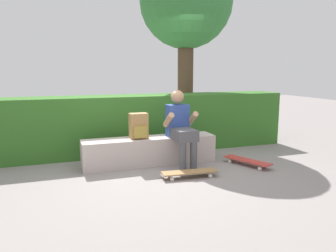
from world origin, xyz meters
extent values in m
plane|color=gray|center=(0.00, 0.00, 0.00)|extent=(24.00, 24.00, 0.00)
cube|color=#BBACA4|center=(0.00, 0.44, 0.22)|extent=(2.15, 0.42, 0.44)
cube|color=#2D4793|center=(0.45, 0.37, 0.70)|extent=(0.34, 0.22, 0.52)
sphere|color=tan|center=(0.45, 0.37, 1.08)|extent=(0.21, 0.21, 0.21)
cube|color=#4C4C51|center=(0.45, 0.06, 0.52)|extent=(0.32, 0.40, 0.17)
cylinder|color=#4C4C51|center=(0.36, -0.09, 0.22)|extent=(0.11, 0.11, 0.44)
cylinder|color=#4C4C51|center=(0.54, -0.09, 0.22)|extent=(0.11, 0.11, 0.44)
cylinder|color=tan|center=(0.25, 0.23, 0.74)|extent=(0.09, 0.33, 0.27)
cylinder|color=tan|center=(0.65, 0.23, 0.74)|extent=(0.09, 0.33, 0.27)
cube|color=olive|center=(0.33, -0.41, 0.08)|extent=(0.81, 0.26, 0.02)
cylinder|color=silver|center=(0.62, -0.36, 0.03)|extent=(0.06, 0.04, 0.05)
cylinder|color=silver|center=(0.61, -0.51, 0.03)|extent=(0.06, 0.04, 0.05)
cylinder|color=silver|center=(0.06, -0.32, 0.03)|extent=(0.06, 0.04, 0.05)
cylinder|color=silver|center=(0.05, -0.47, 0.03)|extent=(0.06, 0.04, 0.05)
cube|color=#BC3833|center=(1.43, -0.17, 0.08)|extent=(0.50, 0.81, 0.02)
cylinder|color=silver|center=(1.26, 0.06, 0.03)|extent=(0.05, 0.06, 0.05)
cylinder|color=silver|center=(1.39, 0.12, 0.03)|extent=(0.05, 0.06, 0.05)
cylinder|color=silver|center=(1.48, -0.46, 0.03)|extent=(0.05, 0.06, 0.05)
cylinder|color=silver|center=(1.61, -0.40, 0.03)|extent=(0.05, 0.06, 0.05)
cube|color=#A37A47|center=(-0.18, 0.44, 0.64)|extent=(0.28, 0.18, 0.40)
cube|color=#A48934|center=(-0.18, 0.32, 0.56)|extent=(0.20, 0.05, 0.18)
cube|color=#316522|center=(-0.07, 1.33, 0.52)|extent=(5.96, 0.69, 1.05)
cylinder|color=#473323|center=(1.27, 2.02, 1.28)|extent=(0.33, 0.33, 2.55)
sphere|color=#337538|center=(1.27, 2.02, 2.89)|extent=(1.91, 1.91, 1.91)
camera|label=1|loc=(-1.45, -4.54, 1.51)|focal=35.32mm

